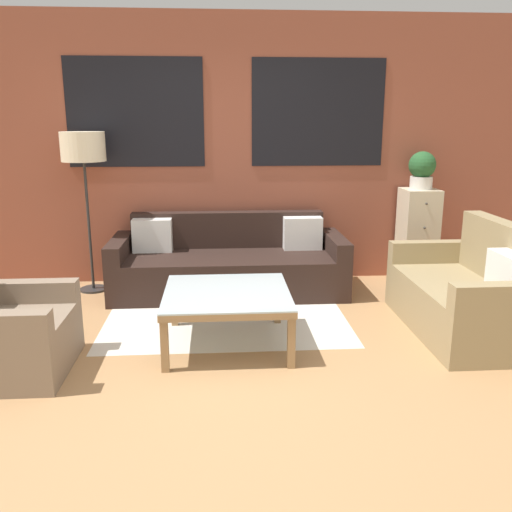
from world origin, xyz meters
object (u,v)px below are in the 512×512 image
object	(u,v)px
potted_plant	(422,169)
coffee_table	(227,299)
settee_vintage	(468,296)
floor_lamp	(83,152)
drawer_cabinet	(417,236)
armchair_corner	(4,334)
couch_dark	(229,265)

from	to	relation	value
potted_plant	coffee_table	bearing A→B (deg)	-142.60
settee_vintage	potted_plant	distance (m)	1.72
floor_lamp	drawer_cabinet	bearing A→B (deg)	1.37
coffee_table	potted_plant	xyz separation A→B (m)	(2.09, 1.60, 0.85)
coffee_table	floor_lamp	world-z (taller)	floor_lamp
settee_vintage	floor_lamp	bearing A→B (deg)	157.84
drawer_cabinet	potted_plant	bearing A→B (deg)	90.00
settee_vintage	armchair_corner	distance (m)	3.60
settee_vintage	drawer_cabinet	xyz separation A→B (m)	(0.09, 1.46, 0.20)
armchair_corner	drawer_cabinet	bearing A→B (deg)	28.25
couch_dark	armchair_corner	size ratio (longest dim) A/B	2.79
couch_dark	floor_lamp	world-z (taller)	floor_lamp
armchair_corner	coffee_table	world-z (taller)	armchair_corner
couch_dark	armchair_corner	bearing A→B (deg)	-132.60
settee_vintage	floor_lamp	distance (m)	3.81
coffee_table	potted_plant	distance (m)	2.76
armchair_corner	couch_dark	bearing A→B (deg)	47.40
couch_dark	drawer_cabinet	size ratio (longest dim) A/B	2.31
settee_vintage	coffee_table	bearing A→B (deg)	-175.97
armchair_corner	settee_vintage	bearing A→B (deg)	8.05
floor_lamp	armchair_corner	bearing A→B (deg)	-95.76
floor_lamp	potted_plant	distance (m)	3.47
settee_vintage	potted_plant	size ratio (longest dim) A/B	3.80
potted_plant	drawer_cabinet	bearing A→B (deg)	-90.00
couch_dark	drawer_cabinet	bearing A→B (deg)	6.05
couch_dark	coffee_table	xyz separation A→B (m)	(-0.04, -1.38, 0.10)
coffee_table	potted_plant	size ratio (longest dim) A/B	2.45
couch_dark	drawer_cabinet	world-z (taller)	drawer_cabinet
drawer_cabinet	couch_dark	bearing A→B (deg)	-173.95
couch_dark	coffee_table	world-z (taller)	couch_dark
potted_plant	settee_vintage	bearing A→B (deg)	-93.40
armchair_corner	floor_lamp	size ratio (longest dim) A/B	0.52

